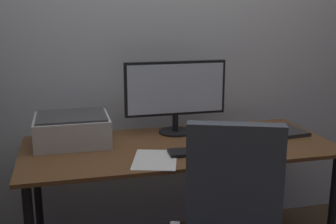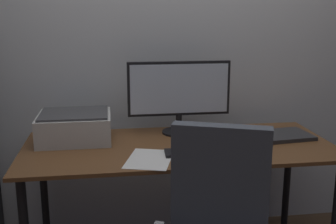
# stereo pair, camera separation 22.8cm
# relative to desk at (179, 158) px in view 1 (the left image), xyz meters

# --- Properties ---
(back_wall) EXTENTS (6.40, 0.10, 2.60)m
(back_wall) POSITION_rel_desk_xyz_m (0.00, 0.53, 0.64)
(back_wall) COLOR silver
(back_wall) RESTS_ON ground
(desk) EXTENTS (1.69, 0.73, 0.74)m
(desk) POSITION_rel_desk_xyz_m (0.00, 0.00, 0.00)
(desk) COLOR brown
(desk) RESTS_ON ground
(monitor) EXTENTS (0.60, 0.20, 0.43)m
(monitor) POSITION_rel_desk_xyz_m (0.04, 0.22, 0.33)
(monitor) COLOR black
(monitor) RESTS_ON desk
(keyboard) EXTENTS (0.29, 0.12, 0.02)m
(keyboard) POSITION_rel_desk_xyz_m (0.05, -0.17, 0.09)
(keyboard) COLOR black
(keyboard) RESTS_ON desk
(mouse) EXTENTS (0.07, 0.10, 0.03)m
(mouse) POSITION_rel_desk_xyz_m (0.26, -0.15, 0.09)
(mouse) COLOR black
(mouse) RESTS_ON desk
(coffee_mug) EXTENTS (0.10, 0.08, 0.09)m
(coffee_mug) POSITION_rel_desk_xyz_m (0.13, 0.03, 0.12)
(coffee_mug) COLOR #285193
(coffee_mug) RESTS_ON desk
(laptop) EXTENTS (0.34, 0.26, 0.02)m
(laptop) POSITION_rel_desk_xyz_m (0.61, 0.05, 0.09)
(laptop) COLOR #2D2D30
(laptop) RESTS_ON desk
(printer) EXTENTS (0.40, 0.34, 0.16)m
(printer) POSITION_rel_desk_xyz_m (-0.57, 0.16, 0.16)
(printer) COLOR silver
(printer) RESTS_ON desk
(paper_sheet) EXTENTS (0.29, 0.34, 0.00)m
(paper_sheet) POSITION_rel_desk_xyz_m (-0.18, -0.21, 0.08)
(paper_sheet) COLOR white
(paper_sheet) RESTS_ON desk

